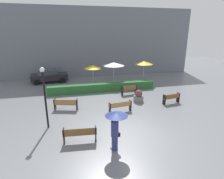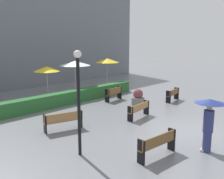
{
  "view_description": "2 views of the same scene",
  "coord_description": "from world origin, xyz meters",
  "views": [
    {
      "loc": [
        -3.6,
        -9.57,
        5.86
      ],
      "look_at": [
        -0.06,
        4.88,
        1.26
      ],
      "focal_mm": 29.96,
      "sensor_mm": 36.0,
      "label": 1
    },
    {
      "loc": [
        -10.59,
        -5.18,
        4.25
      ],
      "look_at": [
        -0.21,
        4.76,
        1.4
      ],
      "focal_mm": 40.74,
      "sensor_mm": 36.0,
      "label": 2
    }
  ],
  "objects": [
    {
      "name": "planter_pot",
      "position": [
        2.31,
        4.82,
        0.46
      ],
      "size": [
        0.86,
        0.86,
        1.07
      ],
      "color": "slate",
      "rests_on": "ground"
    },
    {
      "name": "bench_back_row",
      "position": [
        2.14,
        6.83,
        0.54
      ],
      "size": [
        1.61,
        0.54,
        0.92
      ],
      "color": "brown",
      "rests_on": "ground"
    },
    {
      "name": "lamp_post",
      "position": [
        -5.02,
        1.82,
        2.39
      ],
      "size": [
        0.28,
        0.28,
        3.89
      ],
      "color": "black",
      "rests_on": "ground"
    },
    {
      "name": "bench_far_left",
      "position": [
        -3.88,
        4.43,
        0.52
      ],
      "size": [
        1.88,
        0.86,
        0.88
      ],
      "color": "#9E7242",
      "rests_on": "ground"
    },
    {
      "name": "bench_far_right",
      "position": [
        4.87,
        3.72,
        0.51
      ],
      "size": [
        1.6,
        0.56,
        0.85
      ],
      "color": "brown",
      "rests_on": "ground"
    },
    {
      "name": "hedge_strip",
      "position": [
        -0.18,
        8.4,
        0.42
      ],
      "size": [
        10.85,
        0.7,
        0.83
      ],
      "primitive_type": "cube",
      "color": "#28602D",
      "rests_on": "ground"
    },
    {
      "name": "ground_plane",
      "position": [
        0.0,
        0.0,
        0.0
      ],
      "size": [
        60.0,
        60.0,
        0.0
      ],
      "primitive_type": "plane",
      "color": "slate"
    },
    {
      "name": "patio_umbrella_white",
      "position": [
        1.45,
        10.27,
        2.46
      ],
      "size": [
        2.33,
        2.33,
        2.64
      ],
      "color": "silver",
      "rests_on": "ground"
    },
    {
      "name": "patio_umbrella_yellow",
      "position": [
        -0.83,
        10.59,
        2.18
      ],
      "size": [
        1.85,
        1.85,
        2.36
      ],
      "color": "silver",
      "rests_on": "ground"
    },
    {
      "name": "building_facade",
      "position": [
        0.0,
        16.0,
        4.47
      ],
      "size": [
        28.0,
        1.2,
        8.94
      ],
      "primitive_type": "cube",
      "color": "slate",
      "rests_on": "ground"
    },
    {
      "name": "patio_umbrella_yellow_far",
      "position": [
        5.11,
        10.44,
        2.44
      ],
      "size": [
        2.04,
        2.04,
        2.62
      ],
      "color": "silver",
      "rests_on": "ground"
    },
    {
      "name": "pedestrian_with_umbrella",
      "position": [
        -1.43,
        -1.47,
        1.42
      ],
      "size": [
        1.15,
        1.15,
        2.06
      ],
      "color": "navy",
      "rests_on": "ground"
    },
    {
      "name": "bench_near_left",
      "position": [
        -3.16,
        -0.39,
        0.53
      ],
      "size": [
        1.86,
        0.49,
        0.88
      ],
      "color": "brown",
      "rests_on": "ground"
    },
    {
      "name": "bench_mid_center",
      "position": [
        0.14,
        3.04,
        0.5
      ],
      "size": [
        1.83,
        0.53,
        0.82
      ],
      "color": "#9E7242",
      "rests_on": "ground"
    }
  ]
}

